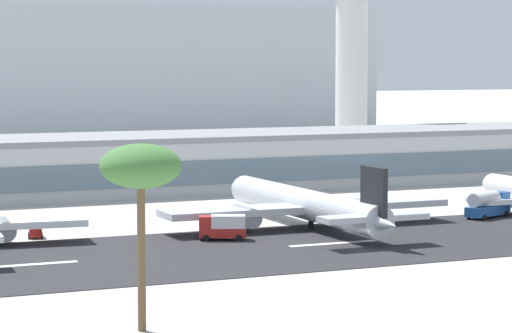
{
  "coord_description": "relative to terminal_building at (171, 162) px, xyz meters",
  "views": [
    {
      "loc": [
        -68.8,
        -124.34,
        22.78
      ],
      "look_at": [
        -1.01,
        29.27,
        7.9
      ],
      "focal_mm": 82.63,
      "sensor_mm": 36.0,
      "label": 1
    }
  ],
  "objects": [
    {
      "name": "service_fuel_truck_2",
      "position": [
        29.71,
        -54.76,
        -3.0
      ],
      "size": [
        8.84,
        5.73,
        3.95
      ],
      "rotation": [
        0.0,
        0.0,
        0.4
      ],
      "color": "#23569E",
      "rests_on": "ground_plane"
    },
    {
      "name": "runway_centreline_dash_3",
      "position": [
        -41.56,
        -67.62,
        -4.94
      ],
      "size": [
        12.0,
        1.2,
        0.01
      ],
      "primitive_type": "cube",
      "color": "white",
      "rests_on": "runway_strip"
    },
    {
      "name": "service_box_truck_0",
      "position": [
        -14.18,
        -59.2,
        -3.24
      ],
      "size": [
        6.46,
        4.47,
        3.25
      ],
      "rotation": [
        0.0,
        0.0,
        2.76
      ],
      "color": "#B2231E",
      "rests_on": "ground_plane"
    },
    {
      "name": "distant_hotel_block",
      "position": [
        31.62,
        123.11,
        14.24
      ],
      "size": [
        143.48,
        30.7,
        38.53
      ],
      "primitive_type": "cube",
      "color": "#A8B2BC",
      "rests_on": "ground_plane"
    },
    {
      "name": "runway_strip",
      "position": [
        -1.8,
        -67.62,
        -4.99
      ],
      "size": [
        800.0,
        34.12,
        0.08
      ],
      "primitive_type": "cube",
      "color": "#262628",
      "rests_on": "ground_plane"
    },
    {
      "name": "service_baggage_tug_1",
      "position": [
        -35.61,
        -47.21,
        -3.98
      ],
      "size": [
        2.42,
        3.46,
        2.2
      ],
      "rotation": [
        0.0,
        0.0,
        1.36
      ],
      "color": "#B2231E",
      "rests_on": "ground_plane"
    },
    {
      "name": "airliner_black_tail_gate_1",
      "position": [
        0.83,
        -54.29,
        -1.86
      ],
      "size": [
        41.8,
        47.75,
        9.97
      ],
      "rotation": [
        0.0,
        0.0,
        1.57
      ],
      "color": "silver",
      "rests_on": "ground_plane"
    },
    {
      "name": "terminal_building",
      "position": [
        0.0,
        0.0,
        0.0
      ],
      "size": [
        192.96,
        24.04,
        10.05
      ],
      "color": "#B7BABC",
      "rests_on": "ground_plane"
    },
    {
      "name": "control_tower",
      "position": [
        55.21,
        34.49,
        23.84
      ],
      "size": [
        14.37,
        14.37,
        47.56
      ],
      "color": "silver",
      "rests_on": "ground_plane"
    },
    {
      "name": "runway_centreline_dash_4",
      "position": [
        -2.62,
        -67.62,
        -4.94
      ],
      "size": [
        12.0,
        1.2,
        0.01
      ],
      "primitive_type": "cube",
      "color": "white",
      "rests_on": "runway_strip"
    },
    {
      "name": "ground_plane",
      "position": [
        -1.8,
        -73.38,
        -5.03
      ],
      "size": [
        1400.0,
        1400.0,
        0.0
      ],
      "primitive_type": "plane",
      "color": "#B2AFA8"
    },
    {
      "name": "palm_tree_3",
      "position": [
        -39.71,
        -103.72,
        8.8
      ],
      "size": [
        6.93,
        6.93,
        16.0
      ],
      "color": "brown",
      "rests_on": "ground_plane"
    }
  ]
}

